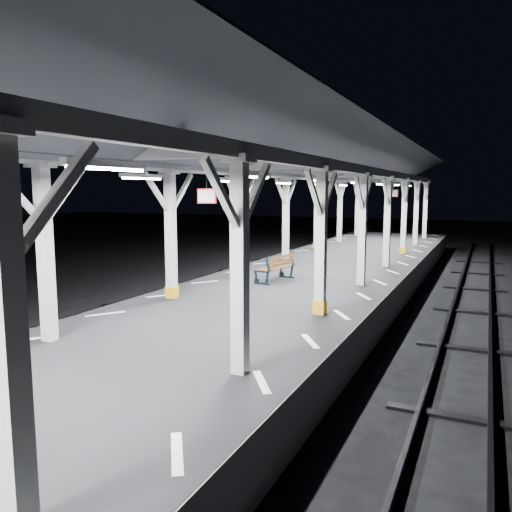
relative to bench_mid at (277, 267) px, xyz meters
The scene contains 8 objects.
ground 5.67m from the bench_mid, 84.92° to the right, with size 120.00×120.00×0.00m, color black.
platform 5.57m from the bench_mid, 84.92° to the right, with size 6.00×50.00×1.00m, color black.
hazard_stripes_left 5.83m from the bench_mid, 109.75° to the right, with size 1.00×48.00×0.01m, color silver.
hazard_stripes_right 6.22m from the bench_mid, 61.76° to the right, with size 1.00×48.00×0.01m, color silver.
track_left 7.22m from the bench_mid, 129.54° to the right, with size 2.20×60.00×0.16m.
track_right 7.86m from the bench_mid, 44.90° to the right, with size 2.20×60.00×0.16m.
canopy 6.34m from the bench_mid, 84.93° to the right, with size 5.40×49.00×4.65m.
bench_mid is the anchor object (origin of this frame).
Camera 1 is at (5.34, -8.59, 3.79)m, focal length 35.00 mm.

